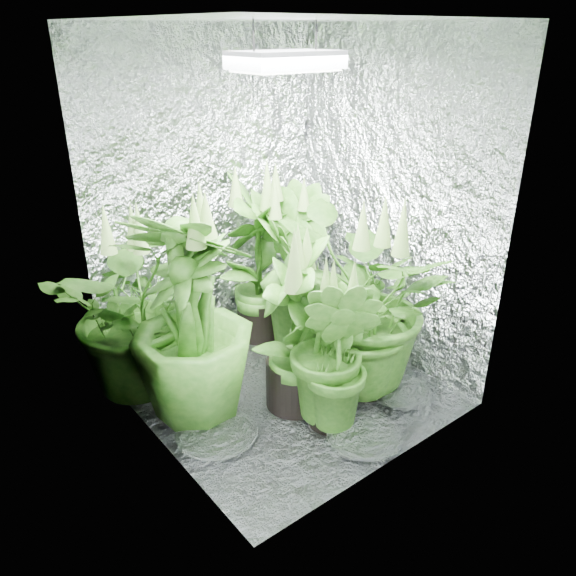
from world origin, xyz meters
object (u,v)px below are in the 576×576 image
(grow_lamp, at_px, (286,61))
(plant_f, at_px, (295,329))
(plant_b, at_px, (259,261))
(circulation_fan, at_px, (297,302))
(plant_d, at_px, (192,318))
(plant_g, at_px, (334,352))
(plant_a, at_px, (137,308))
(plant_c, at_px, (294,270))
(plant_e, at_px, (369,306))

(grow_lamp, relative_size, plant_f, 0.46)
(plant_b, bearing_deg, circulation_fan, -3.93)
(plant_d, relative_size, plant_g, 1.33)
(plant_g, xyz_separation_m, circulation_fan, (0.57, 1.00, -0.27))
(grow_lamp, relative_size, plant_b, 0.41)
(plant_a, distance_m, circulation_fan, 1.28)
(grow_lamp, distance_m, plant_a, 1.54)
(plant_c, distance_m, plant_d, 0.97)
(grow_lamp, bearing_deg, plant_d, 165.13)
(plant_g, height_order, circulation_fan, plant_g)
(plant_e, height_order, plant_f, plant_e)
(plant_c, height_order, plant_g, plant_c)
(plant_c, xyz_separation_m, circulation_fan, (0.18, 0.19, -0.37))
(plant_b, bearing_deg, plant_g, -104.07)
(grow_lamp, height_order, plant_c, grow_lamp)
(plant_b, height_order, plant_f, plant_b)
(plant_g, bearing_deg, plant_d, 135.31)
(plant_e, bearing_deg, plant_c, 88.36)
(grow_lamp, bearing_deg, plant_g, -88.46)
(plant_f, bearing_deg, plant_a, 131.23)
(plant_c, height_order, plant_e, plant_e)
(circulation_fan, bearing_deg, plant_g, -122.26)
(grow_lamp, bearing_deg, plant_b, 67.33)
(plant_a, relative_size, plant_c, 1.06)
(plant_a, distance_m, plant_d, 0.43)
(plant_b, xyz_separation_m, plant_d, (-0.79, -0.50, 0.03))
(plant_a, height_order, circulation_fan, plant_a)
(grow_lamp, height_order, plant_e, grow_lamp)
(grow_lamp, relative_size, plant_d, 0.39)
(plant_c, bearing_deg, plant_d, -162.29)
(plant_f, relative_size, plant_g, 1.14)
(plant_b, relative_size, plant_d, 0.95)
(plant_b, bearing_deg, grow_lamp, -112.67)
(plant_e, height_order, plant_g, plant_e)
(plant_b, xyz_separation_m, plant_e, (0.11, -0.91, -0.01))
(grow_lamp, distance_m, plant_c, 1.42)
(plant_d, bearing_deg, circulation_fan, 23.63)
(plant_d, distance_m, circulation_fan, 1.27)
(plant_f, height_order, circulation_fan, plant_f)
(plant_e, bearing_deg, plant_a, 141.51)
(plant_a, bearing_deg, plant_g, -55.06)
(plant_c, bearing_deg, plant_e, -91.64)
(grow_lamp, distance_m, plant_g, 1.44)
(grow_lamp, distance_m, circulation_fan, 1.86)
(grow_lamp, distance_m, plant_b, 1.44)
(plant_b, distance_m, plant_c, 0.25)
(plant_a, xyz_separation_m, plant_b, (0.91, 0.09, 0.03))
(plant_e, height_order, circulation_fan, plant_e)
(circulation_fan, bearing_deg, plant_d, -159.03)
(plant_b, xyz_separation_m, plant_g, (-0.26, -1.03, -0.12))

